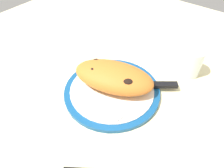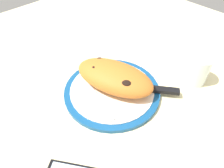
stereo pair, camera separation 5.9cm
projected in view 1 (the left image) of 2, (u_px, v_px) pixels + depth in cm
name	position (u px, v px, depth cm)	size (l,w,h in cm)	color
ground_plane	(112.00, 96.00, 62.22)	(150.00, 150.00, 3.00)	beige
plate	(112.00, 91.00, 60.62)	(28.57, 28.57, 1.57)	navy
calzone	(114.00, 77.00, 58.77)	(26.41, 18.83, 6.78)	orange
fork	(105.00, 104.00, 55.59)	(15.86, 5.33, 0.40)	silver
knife	(151.00, 85.00, 60.44)	(19.30, 15.47, 1.20)	silver
water_glass	(190.00, 63.00, 64.56)	(6.94, 6.94, 9.22)	silver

